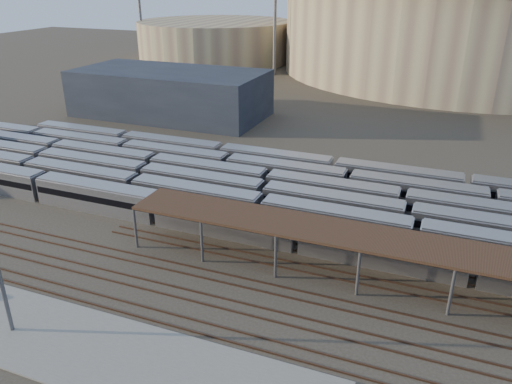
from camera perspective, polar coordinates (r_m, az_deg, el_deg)
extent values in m
plane|color=#383026|center=(55.61, -7.25, -8.39)|extent=(420.00, 420.00, 0.00)
cube|color=gray|center=(48.44, -21.52, -15.40)|extent=(50.00, 9.00, 0.20)
cube|color=silver|center=(65.06, -11.17, -1.87)|extent=(112.00, 2.90, 3.60)
cube|color=silver|center=(63.15, 0.63, -2.20)|extent=(112.00, 2.90, 3.60)
cube|color=silver|center=(67.13, 0.86, -0.57)|extent=(112.00, 2.90, 3.60)
cube|color=silver|center=(71.11, 1.21, 0.86)|extent=(112.00, 2.90, 3.60)
cube|color=silver|center=(77.59, -3.25, 2.82)|extent=(112.00, 2.90, 3.60)
cube|color=silver|center=(76.60, 8.85, 2.28)|extent=(112.00, 2.90, 3.60)
cylinder|color=#5A5B60|center=(59.19, -13.62, -4.03)|extent=(0.30, 0.30, 5.00)
cylinder|color=#5A5B60|center=(63.15, -10.88, -1.95)|extent=(0.30, 0.30, 5.00)
cylinder|color=#5A5B60|center=(55.07, -6.22, -5.65)|extent=(0.30, 0.30, 5.00)
cylinder|color=#5A5B60|center=(59.31, -3.82, -3.30)|extent=(0.30, 0.30, 5.00)
cylinder|color=#5A5B60|center=(52.06, 2.25, -7.39)|extent=(0.30, 0.30, 5.00)
cylinder|color=#5A5B60|center=(56.52, 4.10, -4.75)|extent=(0.30, 0.30, 5.00)
cylinder|color=#5A5B60|center=(50.33, 11.60, -9.10)|extent=(0.30, 0.30, 5.00)
cylinder|color=#5A5B60|center=(54.94, 12.68, -6.22)|extent=(0.30, 0.30, 5.00)
cylinder|color=#5A5B60|center=(50.04, 21.42, -10.62)|extent=(0.30, 0.30, 5.00)
cylinder|color=#5A5B60|center=(54.67, 21.61, -7.58)|extent=(0.30, 0.30, 5.00)
cube|color=#331D15|center=(51.00, 17.17, -5.81)|extent=(60.00, 6.00, 0.30)
cube|color=#4C3323|center=(54.28, -8.15, -9.21)|extent=(170.00, 0.12, 0.18)
cube|color=#4C3323|center=(55.38, -7.38, -8.44)|extent=(170.00, 0.12, 0.18)
cube|color=#4C3323|center=(51.47, -10.35, -11.40)|extent=(170.00, 0.12, 0.18)
cube|color=#4C3323|center=(52.51, -9.49, -10.55)|extent=(170.00, 0.12, 0.18)
cube|color=#4C3323|center=(48.83, -12.85, -13.82)|extent=(170.00, 0.12, 0.18)
cube|color=#4C3323|center=(49.80, -11.88, -12.88)|extent=(170.00, 0.12, 0.18)
cylinder|color=tan|center=(181.54, 23.05, 17.02)|extent=(116.00, 116.00, 28.00)
cylinder|color=tan|center=(191.59, -4.61, 16.86)|extent=(56.00, 56.00, 14.00)
cube|color=#1E232D|center=(115.03, -9.78, 11.08)|extent=(42.00, 20.00, 10.00)
cylinder|color=#5A5B60|center=(160.56, 2.19, 19.56)|extent=(1.00, 1.00, 36.00)
cylinder|color=#5A5B60|center=(194.50, -13.15, 19.71)|extent=(1.00, 1.00, 36.00)
cylinder|color=#5A5B60|center=(204.01, 12.89, 19.89)|extent=(1.00, 1.00, 36.00)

